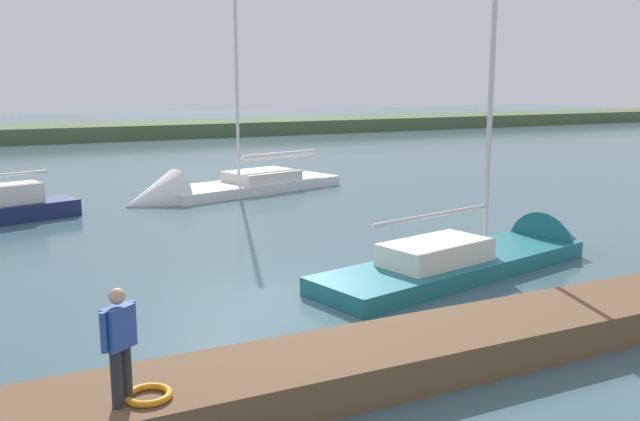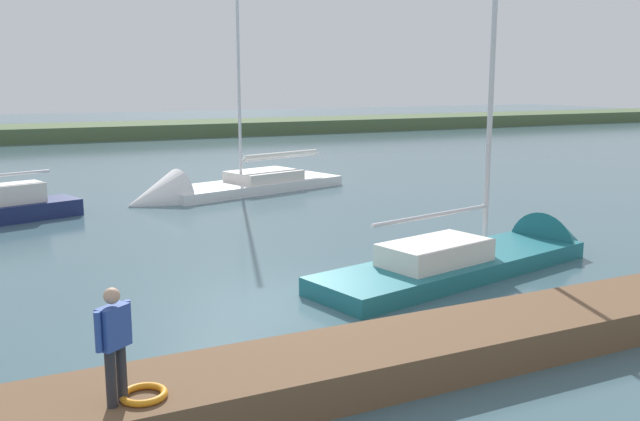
% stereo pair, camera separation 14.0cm
% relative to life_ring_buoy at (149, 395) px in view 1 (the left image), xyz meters
% --- Properties ---
extents(ground_plane, '(200.00, 200.00, 0.00)m').
position_rel_life_ring_buoy_xyz_m(ground_plane, '(-4.50, -4.76, -0.71)').
color(ground_plane, '#42606B').
extents(far_shoreline, '(180.00, 8.00, 2.40)m').
position_rel_life_ring_buoy_xyz_m(far_shoreline, '(-4.50, -54.06, -0.71)').
color(far_shoreline, '#4C603D').
rests_on(far_shoreline, ground_plane).
extents(dock_pier, '(23.65, 1.96, 0.66)m').
position_rel_life_ring_buoy_xyz_m(dock_pier, '(-4.50, -0.39, -0.38)').
color(dock_pier, brown).
rests_on(dock_pier, ground_plane).
extents(life_ring_buoy, '(0.66, 0.66, 0.10)m').
position_rel_life_ring_buoy_xyz_m(life_ring_buoy, '(0.00, 0.00, 0.00)').
color(life_ring_buoy, orange).
rests_on(life_ring_buoy, dock_pier).
extents(sailboat_far_right, '(10.87, 5.44, 12.35)m').
position_rel_life_ring_buoy_xyz_m(sailboat_far_right, '(-7.21, -19.65, -0.56)').
color(sailboat_far_right, white).
rests_on(sailboat_far_right, ground_plane).
extents(sailboat_inner_slip, '(10.22, 4.30, 10.25)m').
position_rel_life_ring_buoy_xyz_m(sailboat_inner_slip, '(-10.71, -5.35, -0.53)').
color(sailboat_inner_slip, '#1E6B75').
rests_on(sailboat_inner_slip, ground_plane).
extents(person_on_dock, '(0.53, 0.43, 1.63)m').
position_rel_life_ring_buoy_xyz_m(person_on_dock, '(0.35, 0.03, 0.88)').
color(person_on_dock, '#28282D').
rests_on(person_on_dock, dock_pier).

